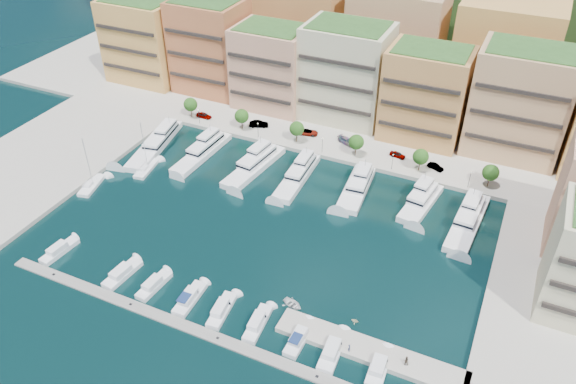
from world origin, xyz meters
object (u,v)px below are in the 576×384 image
at_px(lamppost_4, 470,177).
at_px(car_0, 204,115).
at_px(yacht_0, 157,142).
at_px(car_1, 259,124).
at_px(sailboat_1, 92,186).
at_px(lamppost_1, 258,128).
at_px(yacht_1, 203,151).
at_px(yacht_3, 298,174).
at_px(tree_5, 491,173).
at_px(person_1, 406,360).
at_px(car_5, 435,167).
at_px(yacht_6, 468,219).
at_px(car_4, 398,155).
at_px(car_2, 308,132).
at_px(tree_4, 421,157).
at_px(cruiser_3, 154,285).
at_px(person_0, 349,348).
at_px(cruiser_8, 332,351).
at_px(tree_3, 356,142).
at_px(cruiser_4, 190,299).
at_px(cruiser_0, 59,251).
at_px(yacht_2, 256,164).
at_px(cruiser_2, 122,274).
at_px(sailboat_2, 146,169).
at_px(lamppost_0, 199,114).
at_px(cruiser_5, 222,310).
at_px(car_3, 347,141).
at_px(tree_1, 242,116).
at_px(lamppost_3, 393,159).
at_px(yacht_4, 357,186).
at_px(cruiser_6, 258,324).
at_px(tender_1, 355,321).
at_px(tree_0, 190,105).
at_px(yacht_5, 422,200).
at_px(tree_2, 297,129).
at_px(lamppost_2, 322,143).

bearing_deg(lamppost_4, car_0, 177.48).
xyz_separation_m(yacht_0, car_1, (20.01, 18.50, 0.62)).
bearing_deg(sailboat_1, lamppost_1, 54.14).
height_order(yacht_1, yacht_3, same).
xyz_separation_m(tree_5, lamppost_1, (-58.00, -2.30, -0.92)).
bearing_deg(person_1, car_5, -97.39).
bearing_deg(yacht_6, lamppost_1, 167.97).
bearing_deg(car_4, car_2, 98.84).
xyz_separation_m(tree_4, lamppost_4, (12.00, -2.30, -0.92)).
height_order(cruiser_3, person_0, person_0).
bearing_deg(lamppost_4, car_5, 152.94).
xyz_separation_m(yacht_3, cruiser_8, (25.76, -44.24, -0.66)).
relative_size(yacht_3, car_0, 4.69).
relative_size(lamppost_4, car_4, 1.06).
relative_size(tree_3, cruiser_4, 0.66).
xyz_separation_m(cruiser_0, sailboat_1, (-9.73, 20.68, -0.23)).
bearing_deg(yacht_2, tree_5, 15.11).
xyz_separation_m(yacht_0, car_4, (58.22, 19.30, 0.47)).
height_order(cruiser_2, sailboat_2, sailboat_2).
relative_size(lamppost_0, car_1, 0.83).
relative_size(cruiser_5, person_1, 4.74).
distance_m(lamppost_1, car_1, 5.99).
relative_size(tree_3, car_3, 1.06).
height_order(tree_1, car_1, tree_1).
bearing_deg(lamppost_0, lamppost_3, 0.00).
bearing_deg(cruiser_3, tree_1, 102.72).
bearing_deg(tree_3, yacht_2, -145.39).
distance_m(lamppost_1, yacht_2, 13.34).
xyz_separation_m(car_4, person_0, (9.27, -60.86, 0.09)).
bearing_deg(yacht_0, yacht_4, 3.11).
xyz_separation_m(cruiser_6, tender_1, (14.91, 7.83, -0.18)).
relative_size(sailboat_1, car_4, 3.33).
height_order(yacht_4, car_0, yacht_4).
bearing_deg(sailboat_2, yacht_3, 19.55).
height_order(tree_5, car_1, tree_5).
relative_size(tree_1, tree_5, 1.00).
distance_m(tree_0, tree_1, 16.00).
relative_size(tree_0, cruiser_0, 0.67).
distance_m(tree_4, cruiser_4, 64.23).
xyz_separation_m(yacht_4, person_0, (14.05, -44.47, 0.67)).
height_order(yacht_5, cruiser_4, yacht_5).
bearing_deg(tree_4, cruiser_8, -89.56).
bearing_deg(yacht_0, tree_2, 25.84).
height_order(cruiser_6, person_0, person_0).
distance_m(cruiser_4, car_5, 67.48).
height_order(lamppost_2, sailboat_1, sailboat_1).
relative_size(yacht_4, person_0, 12.02).
distance_m(yacht_4, sailboat_1, 61.49).
bearing_deg(tree_0, lamppost_3, -2.27).
bearing_deg(car_3, yacht_6, -96.47).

